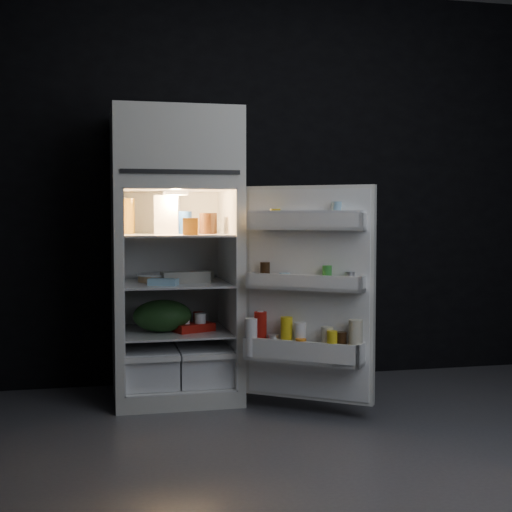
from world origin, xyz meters
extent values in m
cube|color=#535358|center=(0.00, 0.00, 0.00)|extent=(4.00, 3.40, 0.00)
cube|color=black|center=(0.00, 1.70, 1.35)|extent=(4.00, 0.00, 2.70)
cube|color=silver|center=(-0.64, 1.30, 0.05)|extent=(0.76, 0.70, 0.10)
cube|color=silver|center=(-1.00, 1.30, 0.70)|extent=(0.05, 0.70, 1.20)
cube|color=silver|center=(-0.29, 1.30, 0.70)|extent=(0.05, 0.70, 1.20)
cube|color=white|center=(-0.64, 1.62, 0.70)|extent=(0.66, 0.05, 1.20)
cube|color=silver|center=(-0.64, 1.30, 1.33)|extent=(0.76, 0.70, 0.06)
cube|color=silver|center=(-0.64, 1.30, 1.57)|extent=(0.76, 0.70, 0.42)
cube|color=black|center=(-0.64, 0.95, 1.39)|extent=(0.68, 0.01, 0.02)
cube|color=white|center=(-0.97, 1.28, 0.70)|extent=(0.01, 0.65, 1.20)
cube|color=white|center=(-0.32, 1.28, 0.70)|extent=(0.01, 0.65, 1.20)
cube|color=white|center=(-0.64, 1.28, 1.30)|extent=(0.66, 0.65, 0.01)
cube|color=white|center=(-0.64, 1.28, 0.10)|extent=(0.66, 0.65, 0.01)
cube|color=white|center=(-0.64, 1.28, 1.02)|extent=(0.65, 0.63, 0.01)
cube|color=white|center=(-0.64, 1.28, 0.72)|extent=(0.65, 0.63, 0.01)
cube|color=white|center=(-0.64, 1.28, 0.42)|extent=(0.65, 0.63, 0.01)
cube|color=white|center=(-0.81, 1.30, 0.22)|extent=(0.32, 0.59, 0.22)
cube|color=white|center=(-0.48, 1.30, 0.22)|extent=(0.32, 0.59, 0.22)
cube|color=white|center=(-0.81, 0.97, 0.31)|extent=(0.32, 0.02, 0.03)
cube|color=white|center=(-0.48, 0.97, 0.31)|extent=(0.32, 0.02, 0.03)
cube|color=#FFE5B2|center=(-0.64, 1.23, 1.28)|extent=(0.14, 0.14, 0.02)
cube|color=silver|center=(0.06, 0.75, 0.70)|extent=(0.64, 0.49, 1.22)
cube|color=white|center=(0.04, 0.72, 0.70)|extent=(0.59, 0.43, 1.18)
cube|color=white|center=(0.02, 0.69, 1.07)|extent=(0.60, 0.47, 0.02)
cube|color=white|center=(0.00, 0.66, 1.11)|extent=(0.56, 0.42, 0.10)
cube|color=white|center=(0.29, 0.50, 1.11)|extent=(0.07, 0.08, 0.10)
cube|color=white|center=(-0.25, 0.88, 1.11)|extent=(0.07, 0.08, 0.10)
cube|color=white|center=(0.02, 0.69, 0.73)|extent=(0.61, 0.48, 0.02)
cube|color=white|center=(-0.01, 0.65, 0.77)|extent=(0.56, 0.42, 0.09)
cube|color=white|center=(0.28, 0.49, 0.77)|extent=(0.07, 0.09, 0.09)
cube|color=white|center=(-0.25, 0.88, 0.77)|extent=(0.07, 0.09, 0.09)
cube|color=white|center=(0.00, 0.67, 0.33)|extent=(0.63, 0.51, 0.02)
cube|color=white|center=(-0.03, 0.62, 0.38)|extent=(0.56, 0.42, 0.13)
cube|color=white|center=(0.27, 0.48, 0.38)|extent=(0.10, 0.13, 0.13)
cube|color=white|center=(-0.26, 0.86, 0.38)|extent=(0.10, 0.13, 0.13)
cube|color=white|center=(0.02, 0.69, 1.16)|extent=(0.59, 0.46, 0.02)
cylinder|color=#86B6D0|center=(0.16, 0.58, 1.15)|extent=(0.08, 0.08, 0.14)
cylinder|color=yellow|center=(0.05, 0.67, 1.12)|extent=(0.08, 0.08, 0.09)
cylinder|color=yellow|center=(-0.13, 0.80, 1.13)|extent=(0.08, 0.08, 0.10)
cylinder|color=silver|center=(0.23, 0.53, 0.79)|extent=(0.08, 0.08, 0.09)
cylinder|color=#338C33|center=(0.12, 0.61, 0.81)|extent=(0.07, 0.07, 0.12)
cylinder|color=#86B6D0|center=(-0.08, 0.76, 0.78)|extent=(0.08, 0.08, 0.07)
cylinder|color=black|center=(-0.18, 0.83, 0.81)|extent=(0.08, 0.08, 0.13)
cylinder|color=beige|center=(0.25, 0.49, 0.46)|extent=(0.11, 0.11, 0.24)
cylinder|color=black|center=(0.18, 0.54, 0.42)|extent=(0.08, 0.08, 0.16)
cylinder|color=beige|center=(0.12, 0.59, 0.43)|extent=(0.09, 0.09, 0.19)
cylinder|color=white|center=(-0.01, 0.68, 0.44)|extent=(0.09, 0.09, 0.20)
cylinder|color=yellow|center=(-0.08, 0.73, 0.45)|extent=(0.09, 0.09, 0.23)
cylinder|color=silver|center=(-0.14, 0.78, 0.40)|extent=(0.09, 0.09, 0.12)
cylinder|color=#9C140D|center=(-0.21, 0.82, 0.47)|extent=(0.10, 0.10, 0.25)
cylinder|color=yellow|center=(0.13, 0.53, 0.43)|extent=(0.08, 0.08, 0.18)
cylinder|color=orange|center=(-0.02, 0.64, 0.40)|extent=(0.08, 0.08, 0.12)
cylinder|color=silver|center=(-0.13, 0.72, 0.39)|extent=(0.08, 0.08, 0.10)
cylinder|color=white|center=(-0.26, 0.81, 0.45)|extent=(0.10, 0.10, 0.22)
cylinder|color=white|center=(-0.21, 0.82, 0.58)|extent=(0.05, 0.05, 0.02)
cube|color=white|center=(-0.68, 1.33, 1.15)|extent=(0.17, 0.17, 0.24)
cylinder|color=#1F4CAC|center=(-0.59, 1.34, 1.10)|extent=(0.14, 0.14, 0.14)
cylinder|color=black|center=(-0.44, 1.26, 1.09)|extent=(0.12, 0.12, 0.13)
cylinder|color=#AB791B|center=(-0.92, 1.38, 1.14)|extent=(0.09, 0.09, 0.22)
cube|color=orange|center=(-0.57, 1.09, 1.08)|extent=(0.10, 0.08, 0.10)
cube|color=gray|center=(-0.59, 1.23, 0.76)|extent=(0.30, 0.15, 0.07)
cylinder|color=tan|center=(-0.72, 1.36, 0.75)|extent=(0.37, 0.37, 0.04)
cube|color=#86B6D0|center=(-0.73, 1.11, 0.75)|extent=(0.19, 0.15, 0.04)
cube|color=beige|center=(-0.44, 1.47, 0.75)|extent=(0.14, 0.12, 0.05)
ellipsoid|color=#193815|center=(-0.73, 1.25, 0.52)|extent=(0.45, 0.42, 0.20)
cube|color=#9C140D|center=(-0.54, 1.22, 0.45)|extent=(0.27, 0.21, 0.05)
cylinder|color=#9C140D|center=(-0.48, 1.43, 0.47)|extent=(0.09, 0.09, 0.09)
cylinder|color=silver|center=(-0.46, 1.37, 0.47)|extent=(0.09, 0.09, 0.09)
camera|label=1|loc=(-1.13, -3.12, 1.15)|focal=50.00mm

